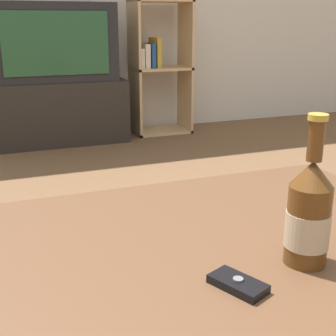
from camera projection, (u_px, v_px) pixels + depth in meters
coffee_table at (166, 294)px, 0.83m from camera, size 1.21×0.80×0.46m
tv_stand at (57, 112)px, 3.40m from camera, size 0.99×0.39×0.45m
television at (52, 42)px, 3.25m from camera, size 0.85×0.37×0.53m
bookshelf at (158, 66)px, 3.63m from camera, size 0.44×0.30×1.02m
beer_bottle at (309, 214)px, 0.79m from camera, size 0.08×0.08×0.26m
cell_phone at (238, 284)px, 0.74m from camera, size 0.08×0.10×0.02m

